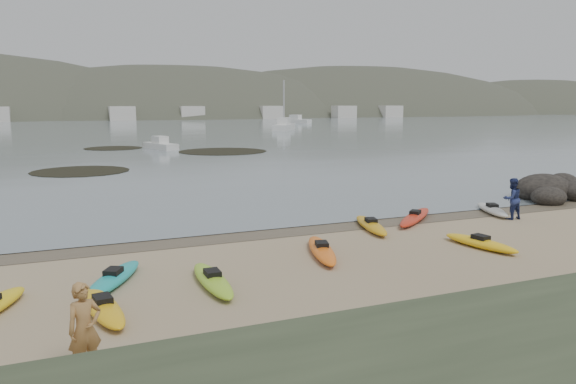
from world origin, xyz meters
name	(u,v)px	position (x,y,z in m)	size (l,w,h in m)	color
ground	(288,228)	(0.00, 0.00, 0.00)	(600.00, 600.00, 0.00)	tan
wet_sand	(291,230)	(0.00, -0.30, 0.00)	(60.00, 60.00, 0.00)	brown
water	(66,112)	(0.00, 300.00, 0.01)	(1200.00, 1200.00, 0.00)	slate
kayaks	(317,248)	(-0.54, -3.83, 0.17)	(22.16, 9.36, 0.34)	orange
person_west	(85,329)	(-8.33, -9.93, 0.90)	(0.65, 0.43, 1.79)	#AB7B44
person_east	(512,199)	(9.72, -2.14, 0.91)	(0.88, 0.69, 1.82)	navy
rock_cluster	(555,194)	(15.93, 1.08, 0.22)	(5.08, 3.70, 1.61)	black
kelp_mats	(163,155)	(1.28, 34.05, 0.03)	(22.60, 27.65, 0.04)	black
moored_boats	(155,128)	(8.81, 81.87, 0.55)	(93.51, 71.58, 1.24)	silver
far_hills	(186,157)	(39.38, 193.97, -15.93)	(550.00, 135.00, 80.00)	#384235
far_town	(105,114)	(6.00, 145.00, 2.00)	(199.00, 5.00, 4.00)	beige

